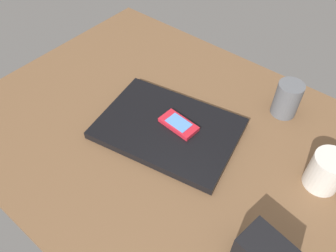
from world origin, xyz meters
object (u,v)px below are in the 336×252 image
laptop_closed (168,129)px  coffee_mug (327,172)px  pen_cup (287,99)px  cell_phone_on_laptop (179,124)px

laptop_closed → coffee_mug: 38.51cm
laptop_closed → pen_cup: pen_cup is taller
coffee_mug → pen_cup: (-17.12, 15.52, 0.35)cm
cell_phone_on_laptop → coffee_mug: coffee_mug is taller
cell_phone_on_laptop → pen_cup: size_ratio=1.04×
laptop_closed → cell_phone_on_laptop: bearing=29.1°
cell_phone_on_laptop → pen_cup: pen_cup is taller
coffee_mug → pen_cup: 23.11cm
laptop_closed → pen_cup: size_ratio=3.58×
cell_phone_on_laptop → pen_cup: 29.72cm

